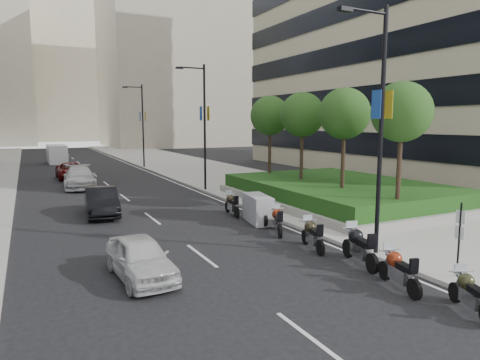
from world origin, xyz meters
TOP-DOWN VIEW (x-y plane):
  - ground at (0.00, 0.00)m, footprint 160.00×160.00m
  - sidewalk_right at (9.00, 30.00)m, footprint 10.00×100.00m
  - lane_edge at (3.70, 30.00)m, footprint 0.12×100.00m
  - lane_centre at (-1.50, 30.00)m, footprint 0.12×100.00m
  - building_cream_right at (22.00, 80.00)m, footprint 28.00×24.00m
  - building_cream_centre at (2.00, 120.00)m, footprint 30.00×24.00m
  - planter at (10.00, 10.00)m, footprint 10.00×14.00m
  - hedge at (10.00, 10.00)m, footprint 9.40×13.40m
  - tree_0 at (8.50, 4.00)m, footprint 2.80×2.80m
  - tree_1 at (8.50, 8.00)m, footprint 2.80×2.80m
  - tree_2 at (8.50, 12.00)m, footprint 2.80×2.80m
  - tree_3 at (8.50, 16.00)m, footprint 2.80×2.80m
  - lamp_post_0 at (4.14, 1.00)m, footprint 2.34×0.45m
  - lamp_post_1 at (4.14, 18.00)m, footprint 2.34×0.45m
  - lamp_post_2 at (4.14, 36.00)m, footprint 2.34×0.45m
  - parking_sign at (4.80, -2.00)m, footprint 0.06×0.32m
  - motorcycle_0 at (3.02, -3.70)m, footprint 0.96×1.87m
  - motorcycle_1 at (2.61, -1.65)m, footprint 0.82×2.13m
  - motorcycle_2 at (3.09, 0.57)m, footprint 0.92×2.40m
  - motorcycle_3 at (2.70, 2.79)m, footprint 0.82×2.14m
  - motorcycle_4 at (2.78, 5.53)m, footprint 1.03×2.01m
  - motorcycle_5 at (2.96, 7.69)m, footprint 1.31×2.42m
  - motorcycle_6 at (2.59, 9.93)m, footprint 0.72×2.14m
  - car_a at (-4.10, 2.69)m, footprint 1.80×4.03m
  - car_b at (-3.71, 12.99)m, footprint 1.93×4.63m
  - car_c at (-3.67, 23.83)m, footprint 2.67×5.68m
  - car_d at (-3.71, 29.78)m, footprint 2.45×5.17m
  - delivery_van at (-3.87, 46.10)m, footprint 2.12×5.32m

SIDE VIEW (x-z plane):
  - ground at x=0.00m, z-range 0.00..0.00m
  - lane_edge at x=3.70m, z-range 0.00..0.01m
  - lane_centre at x=-1.50m, z-range 0.00..0.01m
  - sidewalk_right at x=9.00m, z-range 0.00..0.15m
  - planter at x=10.00m, z-range 0.15..0.55m
  - motorcycle_0 at x=3.02m, z-range 0.03..1.03m
  - motorcycle_4 at x=2.78m, z-range 0.04..1.10m
  - motorcycle_6 at x=2.59m, z-range 0.04..1.11m
  - motorcycle_1 at x=2.61m, z-range 0.04..1.12m
  - motorcycle_3 at x=2.70m, z-range 0.04..1.12m
  - motorcycle_2 at x=3.09m, z-range 0.04..1.26m
  - car_a at x=-4.10m, z-range 0.00..1.34m
  - motorcycle_5 at x=2.96m, z-range 0.00..1.39m
  - car_d at x=-3.71m, z-range 0.00..1.43m
  - car_b at x=-3.71m, z-range 0.00..1.49m
  - car_c at x=-3.67m, z-range 0.00..1.60m
  - hedge at x=10.00m, z-range 0.55..1.35m
  - delivery_van at x=-3.87m, z-range -0.07..2.14m
  - parking_sign at x=4.80m, z-range 0.21..2.71m
  - lamp_post_0 at x=4.14m, z-range 0.57..9.57m
  - lamp_post_1 at x=4.14m, z-range 0.57..9.57m
  - lamp_post_2 at x=4.14m, z-range 0.57..9.57m
  - tree_0 at x=8.50m, z-range 2.27..8.57m
  - tree_1 at x=8.50m, z-range 2.27..8.57m
  - tree_2 at x=8.50m, z-range 2.27..8.57m
  - tree_3 at x=8.50m, z-range 2.27..8.57m
  - building_cream_right at x=22.00m, z-range 0.00..36.00m
  - building_cream_centre at x=2.00m, z-range 0.00..38.00m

